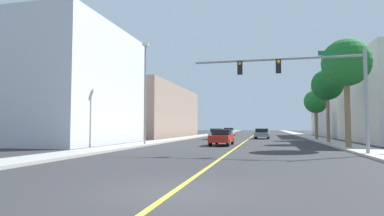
{
  "coord_description": "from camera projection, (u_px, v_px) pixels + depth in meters",
  "views": [
    {
      "loc": [
        2.35,
        -8.04,
        1.68
      ],
      "look_at": [
        -3.82,
        18.34,
        3.28
      ],
      "focal_mm": 29.59,
      "sensor_mm": 36.0,
      "label": 1
    }
  ],
  "objects": [
    {
      "name": "ground",
      "position": [
        251.0,
        137.0,
        49.08
      ],
      "size": [
        192.0,
        192.0,
        0.0
      ],
      "primitive_type": "plane",
      "color": "#2D2D30"
    },
    {
      "name": "sidewalk_left",
      "position": [
        195.0,
        137.0,
        51.11
      ],
      "size": [
        2.51,
        168.0,
        0.15
      ],
      "primitive_type": "cube",
      "color": "#9E9B93",
      "rests_on": "ground"
    },
    {
      "name": "sidewalk_right",
      "position": [
        311.0,
        137.0,
        47.05
      ],
      "size": [
        2.51,
        168.0,
        0.15
      ],
      "primitive_type": "cube",
      "color": "#B2ADA3",
      "rests_on": "ground"
    },
    {
      "name": "lane_marking_center",
      "position": [
        251.0,
        137.0,
        49.08
      ],
      "size": [
        0.16,
        144.0,
        0.01
      ],
      "primitive_type": "cube",
      "color": "yellow",
      "rests_on": "ground"
    },
    {
      "name": "building_left_near",
      "position": [
        43.0,
        87.0,
        32.43
      ],
      "size": [
        16.45,
        14.38,
        11.53
      ],
      "primitive_type": "cube",
      "color": "silver",
      "rests_on": "ground"
    },
    {
      "name": "building_left_far",
      "position": [
        146.0,
        112.0,
        55.35
      ],
      "size": [
        12.79,
        26.63,
        8.49
      ],
      "primitive_type": "cube",
      "color": "gray",
      "rests_on": "ground"
    },
    {
      "name": "building_right_far",
      "position": [
        354.0,
        108.0,
        55.16
      ],
      "size": [
        11.3,
        21.53,
        10.0
      ],
      "primitive_type": "cube",
      "color": "silver",
      "rests_on": "ground"
    },
    {
      "name": "traffic_signal_mast",
      "position": [
        308.0,
        77.0,
        19.18
      ],
      "size": [
        10.26,
        0.36,
        6.13
      ],
      "color": "gray",
      "rests_on": "sidewalk_right"
    },
    {
      "name": "street_lamp",
      "position": [
        145.0,
        89.0,
        28.36
      ],
      "size": [
        0.56,
        0.28,
        9.04
      ],
      "color": "gray",
      "rests_on": "sidewalk_left"
    },
    {
      "name": "palm_near",
      "position": [
        346.0,
        63.0,
        23.96
      ],
      "size": [
        3.62,
        3.62,
        8.21
      ],
      "color": "brown",
      "rests_on": "sidewalk_right"
    },
    {
      "name": "palm_mid",
      "position": [
        327.0,
        85.0,
        31.5
      ],
      "size": [
        3.08,
        3.08,
        7.25
      ],
      "color": "brown",
      "rests_on": "sidewalk_right"
    },
    {
      "name": "palm_far",
      "position": [
        316.0,
        102.0,
        39.01
      ],
      "size": [
        2.86,
        2.86,
        6.07
      ],
      "color": "brown",
      "rests_on": "sidewalk_right"
    },
    {
      "name": "car_silver",
      "position": [
        217.0,
        134.0,
        42.18
      ],
      "size": [
        1.83,
        4.64,
        1.44
      ],
      "rotation": [
        0.0,
        0.0,
        0.02
      ],
      "color": "#BCBCC1",
      "rests_on": "ground"
    },
    {
      "name": "car_red",
      "position": [
        222.0,
        137.0,
        28.45
      ],
      "size": [
        1.75,
        4.59,
        1.44
      ],
      "rotation": [
        0.0,
        0.0,
        -0.01
      ],
      "color": "red",
      "rests_on": "ground"
    },
    {
      "name": "car_gray",
      "position": [
        262.0,
        133.0,
        43.95
      ],
      "size": [
        2.06,
        4.25,
        1.42
      ],
      "rotation": [
        0.0,
        0.0,
        -0.04
      ],
      "color": "slate",
      "rests_on": "ground"
    },
    {
      "name": "car_white",
      "position": [
        229.0,
        132.0,
        57.32
      ],
      "size": [
        1.9,
        4.62,
        1.47
      ],
      "rotation": [
        0.0,
        0.0,
        0.02
      ],
      "color": "white",
      "rests_on": "ground"
    }
  ]
}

